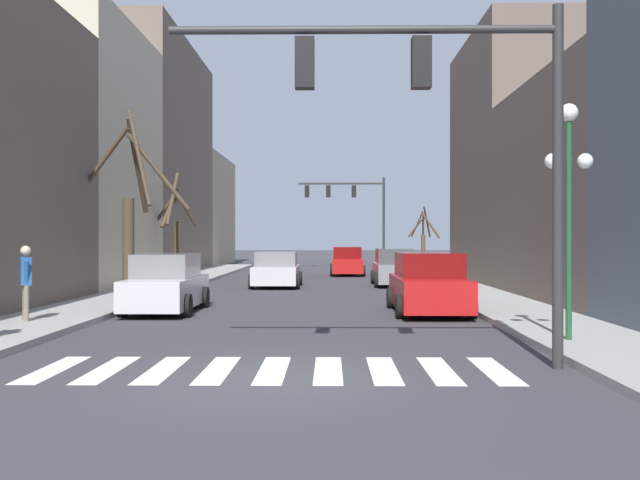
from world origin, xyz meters
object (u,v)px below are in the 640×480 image
(car_parked_right_mid, at_px, (166,285))
(car_driving_toward_lane, at_px, (277,271))
(traffic_signal_far, at_px, (352,202))
(pedestrian_crossing_street, at_px, (26,276))
(car_parked_right_far, at_px, (394,269))
(car_parked_left_near, at_px, (429,285))
(street_tree_right_far, at_px, (175,229))
(street_tree_right_near, at_px, (130,213))
(traffic_signal_near, at_px, (443,105))
(street_lamp_right_corner, at_px, (569,173))
(car_at_intersection, at_px, (347,262))
(street_tree_left_near, at_px, (424,242))

(car_parked_right_mid, relative_size, car_driving_toward_lane, 1.11)
(traffic_signal_far, xyz_separation_m, pedestrian_crossing_street, (-8.91, -34.33, -3.47))
(car_parked_right_far, xyz_separation_m, car_parked_left_near, (-0.08, -12.21, 0.03))
(street_tree_right_far, bearing_deg, street_tree_right_near, -86.70)
(traffic_signal_near, bearing_deg, street_tree_right_near, 123.32)
(street_lamp_right_corner, bearing_deg, street_tree_right_far, 119.95)
(street_lamp_right_corner, height_order, car_at_intersection, street_lamp_right_corner)
(car_parked_right_far, distance_m, car_driving_toward_lane, 5.33)
(traffic_signal_far, relative_size, car_parked_right_far, 1.45)
(traffic_signal_near, bearing_deg, street_tree_right_far, 111.66)
(street_lamp_right_corner, bearing_deg, street_tree_left_near, 88.43)
(car_at_intersection, bearing_deg, car_parked_left_near, -175.13)
(car_at_intersection, bearing_deg, street_tree_right_far, 129.83)
(traffic_signal_near, height_order, car_driving_toward_lane, traffic_signal_near)
(car_parked_right_mid, xyz_separation_m, car_driving_toward_lane, (2.41, 11.00, -0.06))
(car_parked_left_near, xyz_separation_m, car_parked_right_mid, (-7.56, 0.21, -0.02))
(traffic_signal_near, xyz_separation_m, pedestrian_crossing_street, (-9.22, 5.60, -3.12))
(car_driving_toward_lane, relative_size, street_tree_right_near, 0.65)
(pedestrian_crossing_street, bearing_deg, car_at_intersection, -45.55)
(car_driving_toward_lane, bearing_deg, car_parked_right_mid, -12.35)
(car_parked_right_mid, bearing_deg, car_parked_right_far, -32.48)
(street_tree_right_far, distance_m, street_tree_left_near, 15.20)
(traffic_signal_near, xyz_separation_m, street_lamp_right_corner, (2.83, 2.41, -0.92))
(traffic_signal_near, relative_size, traffic_signal_far, 1.02)
(traffic_signal_far, height_order, car_at_intersection, traffic_signal_far)
(car_parked_left_near, relative_size, street_tree_right_far, 0.93)
(traffic_signal_far, xyz_separation_m, car_at_intersection, (-0.59, -9.33, -3.93))
(traffic_signal_near, xyz_separation_m, car_parked_right_far, (1.02, 21.24, -3.56))
(traffic_signal_near, relative_size, car_parked_left_near, 1.35)
(car_driving_toward_lane, bearing_deg, street_tree_left_near, 145.06)
(car_parked_right_mid, bearing_deg, traffic_signal_far, -11.62)
(car_parked_right_mid, bearing_deg, car_driving_toward_lane, -12.35)
(traffic_signal_near, bearing_deg, street_tree_left_near, 83.43)
(car_at_intersection, distance_m, street_tree_left_near, 4.74)
(car_driving_toward_lane, xyz_separation_m, street_tree_right_far, (-5.14, 3.31, 1.84))
(traffic_signal_far, xyz_separation_m, street_tree_left_near, (3.93, -8.48, -2.75))
(car_at_intersection, relative_size, street_tree_right_far, 0.84)
(car_at_intersection, xyz_separation_m, street_tree_right_far, (-8.46, -7.05, 1.80))
(pedestrian_crossing_street, bearing_deg, street_tree_right_near, -30.55)
(pedestrian_crossing_street, bearing_deg, traffic_signal_far, -41.69)
(car_at_intersection, height_order, street_tree_left_near, street_tree_left_near)
(traffic_signal_far, relative_size, street_lamp_right_corner, 1.37)
(street_lamp_right_corner, relative_size, street_tree_left_near, 1.19)
(traffic_signal_near, height_order, street_tree_right_near, street_tree_right_near)
(car_at_intersection, bearing_deg, street_tree_left_near, -79.37)
(car_parked_left_near, bearing_deg, car_parked_right_far, -0.37)
(car_at_intersection, bearing_deg, car_parked_right_far, -168.41)
(car_parked_left_near, xyz_separation_m, pedestrian_crossing_street, (-10.17, -3.43, 0.42))
(street_lamp_right_corner, bearing_deg, street_tree_right_near, 136.71)
(car_driving_toward_lane, bearing_deg, car_parked_right_far, 100.87)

